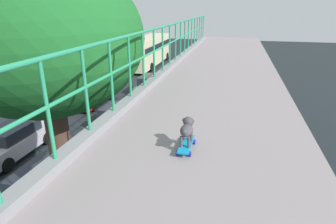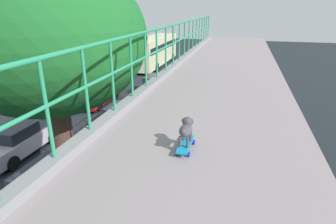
{
  "view_description": "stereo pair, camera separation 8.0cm",
  "coord_description": "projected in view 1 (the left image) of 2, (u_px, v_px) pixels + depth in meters",
  "views": [
    {
      "loc": [
        1.59,
        -2.3,
        6.77
      ],
      "look_at": [
        0.74,
        1.19,
        5.4
      ],
      "focal_mm": 29.68,
      "sensor_mm": 36.0,
      "label": 1
    },
    {
      "loc": [
        1.67,
        -2.28,
        6.77
      ],
      "look_at": [
        0.74,
        1.19,
        5.4
      ],
      "focal_mm": 29.68,
      "sensor_mm": 36.0,
      "label": 2
    }
  ],
  "objects": [
    {
      "name": "car_green_seventh",
      "position": [
        152.0,
        85.0,
        22.8
      ],
      "size": [
        1.93,
        4.43,
        1.52
      ],
      "color": "#196936",
      "rests_on": "ground"
    },
    {
      "name": "green_railing",
      "position": [
        53.0,
        146.0,
        3.0
      ],
      "size": [
        0.2,
        27.74,
        1.24
      ],
      "color": "gray",
      "rests_on": "overpass_deck"
    },
    {
      "name": "toy_skateboard",
      "position": [
        186.0,
        144.0,
        3.47
      ],
      "size": [
        0.18,
        0.51,
        0.09
      ],
      "color": "#1292C5",
      "rests_on": "overpass_deck"
    },
    {
      "name": "city_bus",
      "position": [
        149.0,
        50.0,
        33.32
      ],
      "size": [
        2.75,
        11.54,
        3.32
      ],
      "color": "beige",
      "rests_on": "ground"
    },
    {
      "name": "overpass_deck",
      "position": [
        185.0,
        202.0,
        2.84
      ],
      "size": [
        3.02,
        29.2,
        0.39
      ],
      "color": "gray",
      "rests_on": "bridge_pier"
    },
    {
      "name": "roadside_tree_mid",
      "position": [
        44.0,
        42.0,
        6.39
      ],
      "size": [
        4.64,
        4.64,
        7.88
      ],
      "color": "#4C332A",
      "rests_on": "ground"
    },
    {
      "name": "car_blue_third",
      "position": [
        44.0,
        184.0,
        10.12
      ],
      "size": [
        1.84,
        3.9,
        1.41
      ],
      "color": "navy",
      "rests_on": "ground"
    },
    {
      "name": "small_dog",
      "position": [
        187.0,
        128.0,
        3.41
      ],
      "size": [
        0.16,
        0.36,
        0.32
      ],
      "color": "#464048",
      "rests_on": "toy_skateboard"
    },
    {
      "name": "car_red_taxi_sixth",
      "position": [
        93.0,
        96.0,
        20.27
      ],
      "size": [
        1.71,
        4.18,
        1.47
      ],
      "color": "red",
      "rests_on": "ground"
    },
    {
      "name": "car_grey_fifth",
      "position": [
        118.0,
        117.0,
        16.31
      ],
      "size": [
        1.81,
        3.82,
        1.42
      ],
      "color": "slate",
      "rests_on": "ground"
    },
    {
      "name": "car_silver_fourth",
      "position": [
        13.0,
        141.0,
        13.32
      ],
      "size": [
        1.86,
        4.28,
        1.48
      ],
      "color": "#B9AFBE",
      "rests_on": "ground"
    }
  ]
}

